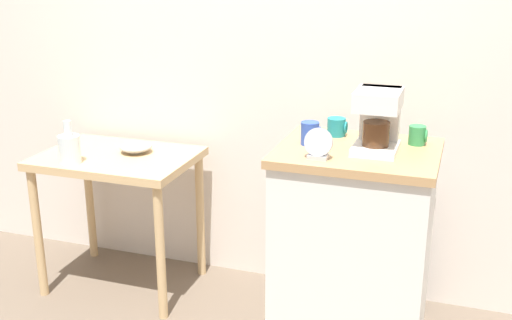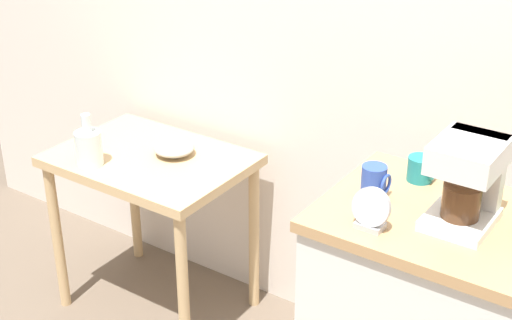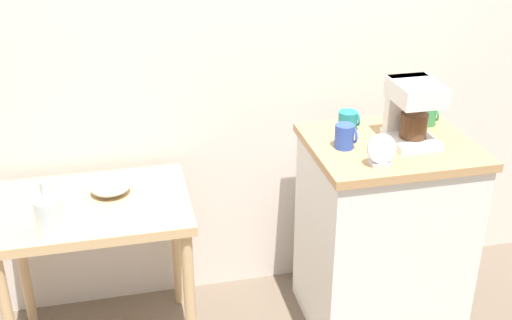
{
  "view_description": "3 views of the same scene",
  "coord_description": "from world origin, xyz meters",
  "px_view_note": "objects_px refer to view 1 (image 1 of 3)",
  "views": [
    {
      "loc": [
        0.97,
        -2.57,
        1.69
      ],
      "look_at": [
        0.09,
        0.02,
        0.79
      ],
      "focal_mm": 44.78,
      "sensor_mm": 36.0,
      "label": 1
    },
    {
      "loc": [
        1.18,
        -1.88,
        2.0
      ],
      "look_at": [
        -0.08,
        -0.03,
        0.91
      ],
      "focal_mm": 52.01,
      "sensor_mm": 36.0,
      "label": 2
    },
    {
      "loc": [
        -0.53,
        -2.23,
        1.99
      ],
      "look_at": [
        -0.02,
        -0.02,
        0.88
      ],
      "focal_mm": 45.42,
      "sensor_mm": 36.0,
      "label": 3
    }
  ],
  "objects_px": {
    "mug_tall_green": "(418,135)",
    "bowl_stoneware": "(136,147)",
    "glass_carafe_vase": "(69,148)",
    "coffee_maker": "(378,117)",
    "mug_dark_teal": "(337,127)",
    "mug_blue": "(310,133)",
    "table_clock": "(318,145)"
  },
  "relations": [
    {
      "from": "mug_tall_green",
      "to": "bowl_stoneware",
      "type": "bearing_deg",
      "value": 179.97
    },
    {
      "from": "glass_carafe_vase",
      "to": "coffee_maker",
      "type": "relative_size",
      "value": 0.8
    },
    {
      "from": "coffee_maker",
      "to": "mug_dark_teal",
      "type": "bearing_deg",
      "value": 140.57
    },
    {
      "from": "mug_dark_teal",
      "to": "mug_blue",
      "type": "relative_size",
      "value": 0.89
    },
    {
      "from": "bowl_stoneware",
      "to": "coffee_maker",
      "type": "distance_m",
      "value": 1.26
    },
    {
      "from": "glass_carafe_vase",
      "to": "mug_tall_green",
      "type": "distance_m",
      "value": 1.61
    },
    {
      "from": "coffee_maker",
      "to": "mug_tall_green",
      "type": "height_order",
      "value": "coffee_maker"
    },
    {
      "from": "bowl_stoneware",
      "to": "mug_blue",
      "type": "distance_m",
      "value": 0.97
    },
    {
      "from": "mug_tall_green",
      "to": "glass_carafe_vase",
      "type": "bearing_deg",
      "value": -171.21
    },
    {
      "from": "bowl_stoneware",
      "to": "table_clock",
      "type": "bearing_deg",
      "value": -18.09
    },
    {
      "from": "glass_carafe_vase",
      "to": "table_clock",
      "type": "height_order",
      "value": "table_clock"
    },
    {
      "from": "coffee_maker",
      "to": "mug_blue",
      "type": "height_order",
      "value": "coffee_maker"
    },
    {
      "from": "coffee_maker",
      "to": "mug_blue",
      "type": "bearing_deg",
      "value": -178.62
    },
    {
      "from": "bowl_stoneware",
      "to": "table_clock",
      "type": "height_order",
      "value": "table_clock"
    },
    {
      "from": "glass_carafe_vase",
      "to": "coffee_maker",
      "type": "height_order",
      "value": "coffee_maker"
    },
    {
      "from": "glass_carafe_vase",
      "to": "table_clock",
      "type": "relative_size",
      "value": 1.65
    },
    {
      "from": "bowl_stoneware",
      "to": "glass_carafe_vase",
      "type": "height_order",
      "value": "glass_carafe_vase"
    },
    {
      "from": "bowl_stoneware",
      "to": "mug_dark_teal",
      "type": "xyz_separation_m",
      "value": [
        1.01,
        0.02,
        0.19
      ]
    },
    {
      "from": "mug_dark_teal",
      "to": "table_clock",
      "type": "xyz_separation_m",
      "value": [
        -0.0,
        -0.36,
        0.02
      ]
    },
    {
      "from": "glass_carafe_vase",
      "to": "mug_tall_green",
      "type": "relative_size",
      "value": 2.53
    },
    {
      "from": "mug_dark_teal",
      "to": "mug_blue",
      "type": "xyz_separation_m",
      "value": [
        -0.08,
        -0.17,
        0.01
      ]
    },
    {
      "from": "bowl_stoneware",
      "to": "table_clock",
      "type": "xyz_separation_m",
      "value": [
        1.01,
        -0.33,
        0.2
      ]
    },
    {
      "from": "coffee_maker",
      "to": "mug_tall_green",
      "type": "bearing_deg",
      "value": 42.38
    },
    {
      "from": "glass_carafe_vase",
      "to": "table_clock",
      "type": "distance_m",
      "value": 1.24
    },
    {
      "from": "coffee_maker",
      "to": "table_clock",
      "type": "xyz_separation_m",
      "value": [
        -0.2,
        -0.19,
        -0.09
      ]
    },
    {
      "from": "coffee_maker",
      "to": "table_clock",
      "type": "height_order",
      "value": "coffee_maker"
    },
    {
      "from": "mug_dark_teal",
      "to": "mug_tall_green",
      "type": "distance_m",
      "value": 0.36
    },
    {
      "from": "bowl_stoneware",
      "to": "mug_blue",
      "type": "height_order",
      "value": "mug_blue"
    },
    {
      "from": "mug_dark_teal",
      "to": "table_clock",
      "type": "relative_size",
      "value": 0.7
    },
    {
      "from": "mug_blue",
      "to": "bowl_stoneware",
      "type": "bearing_deg",
      "value": 171.0
    },
    {
      "from": "mug_dark_teal",
      "to": "mug_blue",
      "type": "bearing_deg",
      "value": -114.44
    },
    {
      "from": "bowl_stoneware",
      "to": "mug_tall_green",
      "type": "xyz_separation_m",
      "value": [
        1.37,
        -0.0,
        0.19
      ]
    }
  ]
}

